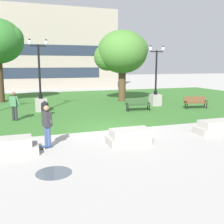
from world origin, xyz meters
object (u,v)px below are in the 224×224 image
at_px(concrete_block_right, 215,127).
at_px(park_bench_near_left, 195,102).
at_px(concrete_block_left, 129,137).
at_px(person_skateboarder, 47,124).
at_px(skateboard, 38,147).
at_px(park_bench_near_right, 138,104).
at_px(concrete_block_center, 11,147).
at_px(trash_bin, 45,108).
at_px(lamp_post_right, 41,97).
at_px(lamp_post_left, 155,94).
at_px(person_bystander_near_lawn, 14,104).

distance_m(concrete_block_right, park_bench_near_left, 7.38).
relative_size(concrete_block_left, person_skateboarder, 1.06).
bearing_deg(skateboard, park_bench_near_right, 42.16).
bearing_deg(concrete_block_center, person_skateboarder, 18.08).
bearing_deg(concrete_block_right, trash_bin, 135.20).
distance_m(person_skateboarder, park_bench_near_right, 9.52).
bearing_deg(park_bench_near_right, concrete_block_center, -140.12).
bearing_deg(park_bench_near_right, concrete_block_right, -82.36).
xyz_separation_m(concrete_block_center, lamp_post_right, (1.74, 9.05, 0.73)).
bearing_deg(park_bench_near_right, trash_bin, 176.42).
height_order(person_skateboarder, lamp_post_left, lamp_post_left).
bearing_deg(concrete_block_right, park_bench_near_right, 97.64).
bearing_deg(concrete_block_left, person_bystander_near_lawn, 125.71).
distance_m(concrete_block_right, skateboard, 8.28).
xyz_separation_m(concrete_block_left, trash_bin, (-2.80, 7.53, 0.20)).
bearing_deg(park_bench_near_right, concrete_block_left, -117.11).
relative_size(concrete_block_left, park_bench_near_left, 0.98).
height_order(skateboard, park_bench_near_right, park_bench_near_right).
bearing_deg(concrete_block_center, park_bench_near_left, 26.59).
height_order(skateboard, park_bench_near_left, park_bench_near_left).
bearing_deg(park_bench_near_right, skateboard, -137.84).
bearing_deg(concrete_block_right, park_bench_near_left, 60.50).
relative_size(trash_bin, person_bystander_near_lawn, 0.56).
relative_size(concrete_block_center, concrete_block_left, 1.04).
height_order(concrete_block_left, park_bench_near_left, park_bench_near_left).
height_order(park_bench_near_right, trash_bin, trash_bin).
height_order(concrete_block_left, lamp_post_right, lamp_post_right).
xyz_separation_m(skateboard, park_bench_near_left, (11.90, 6.15, 0.45)).
distance_m(skateboard, park_bench_near_left, 13.41).
bearing_deg(concrete_block_right, concrete_block_center, -179.84).
relative_size(park_bench_near_left, lamp_post_left, 0.39).
bearing_deg(concrete_block_left, park_bench_near_left, 38.92).
relative_size(concrete_block_right, lamp_post_right, 0.37).
height_order(trash_bin, person_bystander_near_lawn, person_bystander_near_lawn).
xyz_separation_m(trash_bin, person_bystander_near_lawn, (-1.83, -1.09, 0.48)).
height_order(concrete_block_right, trash_bin, trash_bin).
xyz_separation_m(skateboard, park_bench_near_right, (7.34, 6.65, 0.45)).
bearing_deg(park_bench_near_left, skateboard, -152.69).
bearing_deg(park_bench_near_right, person_bystander_near_lawn, -175.24).
relative_size(concrete_block_left, park_bench_near_right, 0.99).
distance_m(concrete_block_center, person_skateboarder, 1.59).
height_order(lamp_post_right, trash_bin, lamp_post_right).
distance_m(concrete_block_left, person_skateboarder, 3.42).
xyz_separation_m(concrete_block_right, skateboard, (-8.27, 0.27, -0.22)).
xyz_separation_m(person_skateboarder, trash_bin, (0.49, 6.90, -0.46)).
xyz_separation_m(concrete_block_right, lamp_post_left, (1.45, 8.68, 0.69)).
xyz_separation_m(concrete_block_center, skateboard, (0.97, 0.30, -0.22)).
xyz_separation_m(person_skateboarder, lamp_post_left, (9.32, 8.26, 0.03)).
bearing_deg(person_bystander_near_lawn, park_bench_near_left, 0.84).
bearing_deg(lamp_post_left, park_bench_near_left, -45.95).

